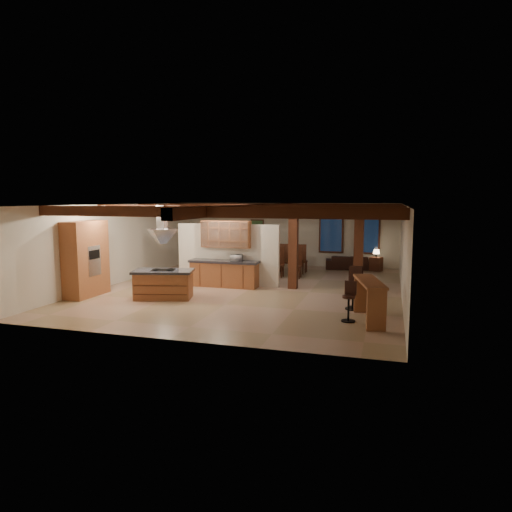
{
  "coord_description": "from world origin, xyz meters",
  "views": [
    {
      "loc": [
        4.62,
        -14.81,
        3.09
      ],
      "look_at": [
        0.06,
        0.5,
        1.09
      ],
      "focal_mm": 32.0,
      "sensor_mm": 36.0,
      "label": 1
    }
  ],
  "objects_px": {
    "dining_table": "(282,267)",
    "bar_counter": "(369,294)",
    "kitchen_island": "(163,284)",
    "sofa": "(349,262)"
  },
  "relations": [
    {
      "from": "dining_table",
      "to": "bar_counter",
      "type": "distance_m",
      "value": 7.48
    },
    {
      "from": "dining_table",
      "to": "bar_counter",
      "type": "bearing_deg",
      "value": -43.08
    },
    {
      "from": "kitchen_island",
      "to": "bar_counter",
      "type": "height_order",
      "value": "bar_counter"
    },
    {
      "from": "kitchen_island",
      "to": "sofa",
      "type": "distance_m",
      "value": 9.22
    },
    {
      "from": "sofa",
      "to": "kitchen_island",
      "type": "bearing_deg",
      "value": 50.25
    },
    {
      "from": "bar_counter",
      "to": "dining_table",
      "type": "bearing_deg",
      "value": 120.54
    },
    {
      "from": "dining_table",
      "to": "sofa",
      "type": "distance_m",
      "value": 3.37
    },
    {
      "from": "kitchen_island",
      "to": "bar_counter",
      "type": "distance_m",
      "value": 6.35
    },
    {
      "from": "sofa",
      "to": "bar_counter",
      "type": "bearing_deg",
      "value": 91.53
    },
    {
      "from": "kitchen_island",
      "to": "sofa",
      "type": "bearing_deg",
      "value": 56.93
    }
  ]
}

